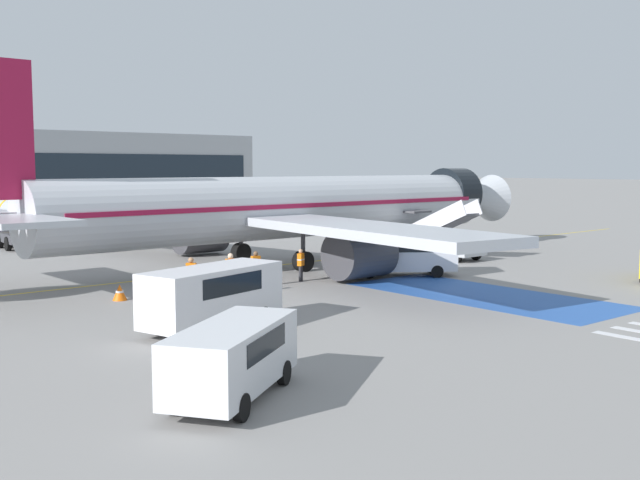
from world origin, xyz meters
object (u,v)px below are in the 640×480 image
airliner (282,209)px  ground_crew_0 (191,275)px  ground_crew_1 (256,266)px  service_van_1 (401,251)px  boarding_stairs_forward (444,243)px  ground_crew_3 (231,271)px  service_van_3 (233,354)px  traffic_cone_0 (120,292)px  service_van_0 (213,292)px  fuel_tanker (15,221)px  ground_crew_2 (301,263)px

airliner → ground_crew_0: size_ratio=22.15×
ground_crew_1 → service_van_1: bearing=173.0°
boarding_stairs_forward → ground_crew_0: 19.35m
ground_crew_3 → service_van_3: bearing=67.7°
boarding_stairs_forward → traffic_cone_0: bearing=-179.6°
boarding_stairs_forward → service_van_0: bearing=-160.8°
service_van_0 → ground_crew_3: service_van_0 is taller
service_van_1 → boarding_stairs_forward: bearing=-28.6°
ground_crew_0 → ground_crew_1: (4.09, 1.12, -0.09)m
service_van_0 → ground_crew_0: bearing=-38.7°
ground_crew_0 → ground_crew_1: size_ratio=1.08×
fuel_tanker → service_van_0: bearing=-93.1°
ground_crew_0 → traffic_cone_0: 3.10m
service_van_0 → ground_crew_3: 7.08m
ground_crew_0 → ground_crew_1: bearing=-123.2°
fuel_tanker → traffic_cone_0: 25.41m
ground_crew_3 → traffic_cone_0: ground_crew_3 is taller
fuel_tanker → traffic_cone_0: (-3.63, -25.10, -1.47)m
service_van_3 → service_van_1: bearing=-90.9°
service_van_1 → ground_crew_2: 5.49m
boarding_stairs_forward → traffic_cone_0: 21.58m
service_van_0 → traffic_cone_0: 7.49m
service_van_3 → ground_crew_2: bearing=-77.6°
airliner → ground_crew_2: 6.76m
boarding_stairs_forward → service_van_3: (-25.26, -15.31, 0.16)m
fuel_tanker → ground_crew_0: (-1.24, -26.95, -0.76)m
service_van_0 → ground_crew_2: size_ratio=3.59×
service_van_0 → service_van_3: 7.96m
airliner → ground_crew_2: airliner is taller
service_van_1 → ground_crew_1: 8.08m
ground_crew_1 → ground_crew_3: ground_crew_3 is taller
fuel_tanker → ground_crew_1: bearing=-80.5°
service_van_0 → airliner: bearing=-60.4°
ground_crew_0 → ground_crew_2: size_ratio=1.14×
service_van_0 → service_van_3: (-3.73, -7.03, -0.19)m
airliner → boarding_stairs_forward: size_ratio=7.60×
boarding_stairs_forward → ground_crew_0: bearing=-173.8°
airliner → fuel_tanker: size_ratio=4.70×
boarding_stairs_forward → service_van_1: size_ratio=0.94×
airliner → ground_crew_3: 10.51m
fuel_tanker → ground_crew_0: bearing=-89.4°
fuel_tanker → airliner: bearing=-63.8°
service_van_1 → service_van_3: service_van_1 is taller
boarding_stairs_forward → fuel_tanker: (-17.92, 24.25, 0.86)m
boarding_stairs_forward → fuel_tanker: size_ratio=0.62×
service_van_0 → ground_crew_1: (6.45, 6.70, -0.34)m
airliner → traffic_cone_0: 13.42m
service_van_1 → ground_crew_1: size_ratio=3.35×
ground_crew_3 → traffic_cone_0: 4.79m
airliner → ground_crew_3: size_ratio=21.82×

